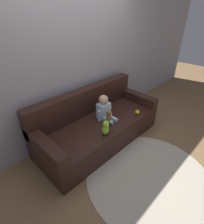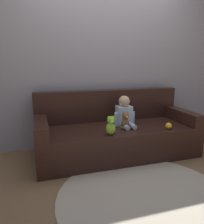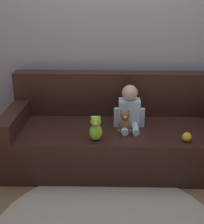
# 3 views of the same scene
# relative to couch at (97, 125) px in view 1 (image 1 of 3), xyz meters

# --- Properties ---
(ground_plane) EXTENTS (12.00, 12.00, 0.00)m
(ground_plane) POSITION_rel_couch_xyz_m (0.00, -0.06, -0.29)
(ground_plane) COLOR brown
(wall_back) EXTENTS (8.00, 0.05, 2.60)m
(wall_back) POSITION_rel_couch_xyz_m (0.00, 0.47, 1.01)
(wall_back) COLOR #93939E
(wall_back) RESTS_ON ground_plane
(couch) EXTENTS (2.15, 0.89, 0.86)m
(couch) POSITION_rel_couch_xyz_m (0.00, 0.00, 0.00)
(couch) COLOR black
(couch) RESTS_ON ground_plane
(person_baby) EXTENTS (0.30, 0.33, 0.41)m
(person_baby) POSITION_rel_couch_xyz_m (0.12, -0.06, 0.28)
(person_baby) COLOR silver
(person_baby) RESTS_ON couch
(teddy_bear_brown) EXTENTS (0.13, 0.10, 0.22)m
(teddy_bear_brown) POSITION_rel_couch_xyz_m (0.07, -0.21, 0.22)
(teddy_bear_brown) COLOR brown
(teddy_bear_brown) RESTS_ON couch
(plush_toy_side) EXTENTS (0.11, 0.11, 0.23)m
(plush_toy_side) POSITION_rel_couch_xyz_m (-0.20, -0.38, 0.23)
(plush_toy_side) COLOR #8CD133
(plush_toy_side) RESTS_ON couch
(toy_ball) EXTENTS (0.08, 0.08, 0.08)m
(toy_ball) POSITION_rel_couch_xyz_m (0.60, -0.38, 0.16)
(toy_ball) COLOR gold
(toy_ball) RESTS_ON couch
(floor_rug) EXTENTS (1.70, 1.70, 0.01)m
(floor_rug) POSITION_rel_couch_xyz_m (-0.09, -1.09, -0.29)
(floor_rug) COLOR #B2A893
(floor_rug) RESTS_ON ground_plane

